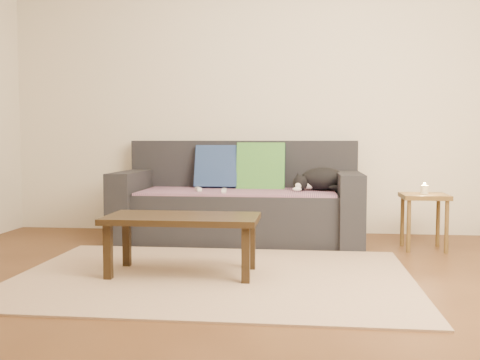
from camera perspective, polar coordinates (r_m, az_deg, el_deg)
The scene contains 13 objects.
ground at distance 3.48m, azimuth -3.12°, elevation -10.45°, with size 4.50×4.50×0.00m, color brown.
back_wall at distance 5.37m, azimuth 0.45°, elevation 8.61°, with size 4.50×0.04×2.60m, color beige.
sofa at distance 4.96m, azimuth -0.08°, elevation -2.47°, with size 2.10×0.94×0.87m.
throw_blanket at distance 4.86m, azimuth -0.21°, elevation -1.18°, with size 1.66×0.74×0.02m, color #482D54.
cushion_navy at distance 5.13m, azimuth -2.40°, elevation 1.33°, with size 0.39×0.10×0.39m, color #11244C.
cushion_green at distance 5.08m, azimuth 2.13°, elevation 1.31°, with size 0.43×0.11×0.43m, color #0C4D3D.
cat at distance 4.90m, azimuth 8.21°, elevation 0.07°, with size 0.49×0.37×0.20m.
wii_remote_a at distance 4.66m, azimuth -1.62°, elevation -1.09°, with size 0.15×0.04×0.03m, color white.
wii_remote_b at distance 4.81m, azimuth -4.25°, elevation -0.94°, with size 0.15×0.04×0.03m, color white.
side_table at distance 4.71m, azimuth 18.20°, elevation -2.31°, with size 0.36×0.36×0.45m.
candle at distance 4.70m, azimuth 18.23°, elevation -0.91°, with size 0.06×0.06×0.09m.
rug at distance 3.62m, azimuth -2.72°, elevation -9.77°, with size 2.50×1.80×0.01m, color tan.
coffee_table at distance 3.63m, azimuth -5.88°, elevation -4.38°, with size 0.98×0.49×0.39m.
Camera 1 is at (0.57, -3.32, 0.87)m, focal length 42.00 mm.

